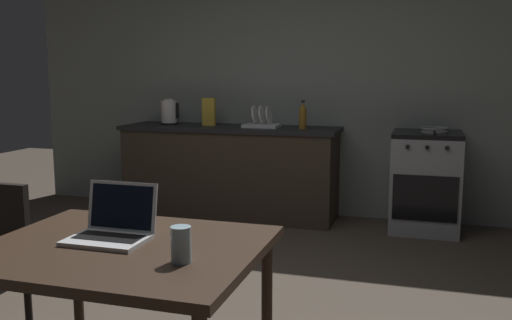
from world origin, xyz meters
The scene contains 12 objects.
ground_plane centered at (0.00, 0.00, 0.00)m, with size 12.00×12.00×0.00m, color #473D33.
back_wall centered at (0.30, 2.63, 1.37)m, with size 6.40×0.10×2.74m, color gray.
kitchen_counter centered at (-0.60, 2.28, 0.45)m, with size 2.16×0.64×0.90m.
stove_oven centered at (1.27, 2.28, 0.45)m, with size 0.60×0.62×0.90m.
dining_table centered at (0.09, -0.99, 0.67)m, with size 1.11×0.91×0.74m.
laptop centered at (0.02, -0.94, 0.79)m, with size 0.32×0.26×0.23m.
electric_kettle centered at (-1.26, 2.28, 1.03)m, with size 0.19×0.17×0.26m.
bottle centered at (0.14, 2.23, 1.03)m, with size 0.07×0.07×0.27m.
frying_pan centered at (1.32, 2.26, 0.93)m, with size 0.25×0.42×0.05m.
drinking_glass centered at (0.41, -1.12, 0.81)m, with size 0.08×0.08×0.13m.
cereal_box centered at (-0.83, 2.30, 1.04)m, with size 0.13×0.05×0.27m.
dish_rack centered at (-0.27, 2.28, 0.95)m, with size 0.34×0.26×0.21m.
Camera 1 is at (1.23, -2.91, 1.42)m, focal length 39.19 mm.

